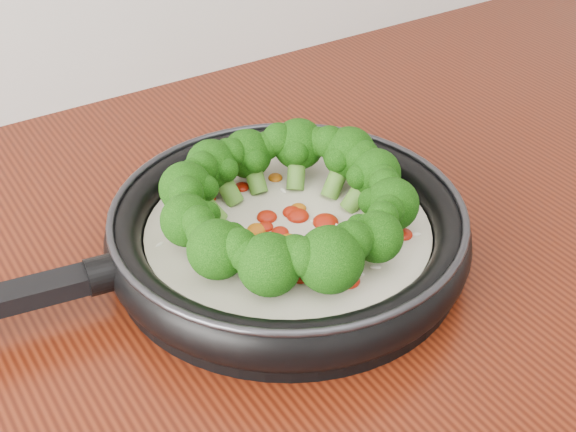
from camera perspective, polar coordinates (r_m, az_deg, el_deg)
skillet at (r=0.77m, az=-0.21°, el=-0.73°), size 0.56×0.40×0.10m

